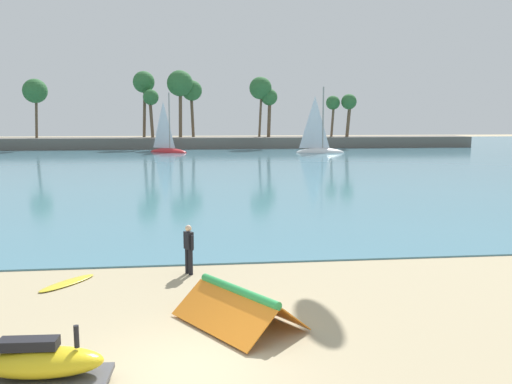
{
  "coord_description": "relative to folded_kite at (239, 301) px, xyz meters",
  "views": [
    {
      "loc": [
        0.24,
        -10.54,
        5.25
      ],
      "look_at": [
        2.65,
        10.49,
        2.2
      ],
      "focal_mm": 37.31,
      "sensor_mm": 36.0,
      "label": 1
    }
  ],
  "objects": [
    {
      "name": "palm_headland",
      "position": [
        -5.96,
        73.27,
        3.25
      ],
      "size": [
        90.97,
        7.01,
        13.35
      ],
      "color": "#605B54",
      "rests_on": "ground"
    },
    {
      "name": "sea",
      "position": [
        -1.27,
        59.35,
        -0.58
      ],
      "size": [
        220.0,
        107.8,
        0.06
      ],
      "primitive_type": "cube",
      "color": "teal",
      "rests_on": "ground"
    },
    {
      "name": "sailboat_near_shore",
      "position": [
        16.24,
        60.23,
        0.34
      ],
      "size": [
        6.95,
        2.76,
        9.81
      ],
      "color": "white",
      "rests_on": "sea"
    },
    {
      "name": "surfboard",
      "position": [
        -5.1,
        3.82,
        -0.57
      ],
      "size": [
        1.67,
        2.0,
        0.08
      ],
      "primitive_type": "ellipsoid",
      "rotation": [
        0.0,
        0.0,
        4.08
      ],
      "color": "yellow",
      "rests_on": "ground"
    },
    {
      "name": "folded_kite",
      "position": [
        0.0,
        0.0,
        0.0
      ],
      "size": [
        3.44,
        3.73,
        0.93
      ],
      "color": "orange",
      "rests_on": "ground"
    },
    {
      "name": "sailboat_mid_bay",
      "position": [
        -4.93,
        63.48,
        0.26
      ],
      "size": [
        6.13,
        5.08,
        8.98
      ],
      "color": "red",
      "rests_on": "sea"
    },
    {
      "name": "person_at_waterline",
      "position": [
        -1.3,
        4.48,
        0.29
      ],
      "size": [
        0.34,
        0.49,
        1.67
      ],
      "color": "black",
      "rests_on": "ground"
    },
    {
      "name": "watercraft_on_trailer",
      "position": [
        -4.06,
        -2.83,
        -0.09
      ],
      "size": [
        2.64,
        1.23,
        1.28
      ],
      "color": "#4C4C51",
      "rests_on": "ground"
    },
    {
      "name": "ground_plane",
      "position": [
        -1.27,
        -2.32,
        -0.61
      ],
      "size": [
        260.0,
        260.0,
        0.0
      ],
      "primitive_type": "plane",
      "color": "tan"
    }
  ]
}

